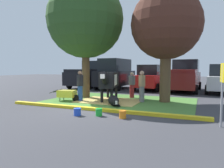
% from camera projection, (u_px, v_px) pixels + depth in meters
% --- Properties ---
extents(ground_plane, '(80.00, 80.00, 0.00)m').
position_uv_depth(ground_plane, '(91.00, 109.00, 8.97)').
color(ground_plane, '#38383D').
extents(grass_island, '(7.59, 5.18, 0.02)m').
position_uv_depth(grass_island, '(120.00, 101.00, 11.11)').
color(grass_island, '#477A33').
rests_on(grass_island, ground).
extents(curb_yellow, '(8.79, 0.24, 0.12)m').
position_uv_depth(curb_yellow, '(96.00, 109.00, 8.59)').
color(curb_yellow, yellow).
rests_on(curb_yellow, ground).
extents(hay_bedding, '(3.21, 2.41, 0.04)m').
position_uv_depth(hay_bedding, '(110.00, 101.00, 10.99)').
color(hay_bedding, tan).
rests_on(hay_bedding, ground).
extents(shade_tree_left, '(4.40, 4.40, 6.72)m').
position_uv_depth(shade_tree_left, '(85.00, 20.00, 11.98)').
color(shade_tree_left, brown).
rests_on(shade_tree_left, ground).
extents(shade_tree_right, '(3.56, 3.56, 5.74)m').
position_uv_depth(shade_tree_right, '(166.00, 25.00, 10.46)').
color(shade_tree_right, brown).
rests_on(shade_tree_right, ground).
extents(cow_holstein, '(1.25, 3.08, 1.58)m').
position_uv_depth(cow_holstein, '(109.00, 80.00, 11.02)').
color(cow_holstein, black).
rests_on(cow_holstein, ground).
extents(calf_lying, '(1.00, 1.27, 0.48)m').
position_uv_depth(calf_lying, '(114.00, 101.00, 9.73)').
color(calf_lying, black).
rests_on(calf_lying, ground).
extents(person_handler, '(0.34, 0.51, 1.61)m').
position_uv_depth(person_handler, '(80.00, 85.00, 10.97)').
color(person_handler, '#23478C').
rests_on(person_handler, ground).
extents(person_visitor_near, '(0.34, 0.52, 1.61)m').
position_uv_depth(person_visitor_near, '(142.00, 86.00, 10.63)').
color(person_visitor_near, slate).
rests_on(person_visitor_near, ground).
extents(person_visitor_far, '(0.46, 0.34, 1.52)m').
position_uv_depth(person_visitor_far, '(132.00, 84.00, 12.21)').
color(person_visitor_far, maroon).
rests_on(person_visitor_far, ground).
extents(wheelbarrow, '(1.62, 0.76, 0.63)m').
position_uv_depth(wheelbarrow, '(67.00, 94.00, 11.05)').
color(wheelbarrow, gold).
rests_on(wheelbarrow, ground).
extents(parking_sign, '(0.10, 0.44, 1.89)m').
position_uv_depth(parking_sign, '(222.00, 82.00, 6.10)').
color(parking_sign, '#99999E').
rests_on(parking_sign, ground).
extents(bucket_blue, '(0.29, 0.29, 0.28)m').
position_uv_depth(bucket_blue, '(77.00, 112.00, 7.69)').
color(bucket_blue, blue).
rests_on(bucket_blue, ground).
extents(bucket_green, '(0.27, 0.27, 0.28)m').
position_uv_depth(bucket_green, '(99.00, 112.00, 7.64)').
color(bucket_green, green).
rests_on(bucket_green, ground).
extents(bucket_orange, '(0.27, 0.27, 0.28)m').
position_uv_depth(bucket_orange, '(123.00, 114.00, 7.28)').
color(bucket_orange, orange).
rests_on(bucket_orange, ground).
extents(pickup_truck_black, '(2.41, 5.49, 2.42)m').
position_uv_depth(pickup_truck_black, '(91.00, 75.00, 19.10)').
color(pickup_truck_black, black).
rests_on(pickup_truck_black, ground).
extents(suv_black, '(2.29, 4.69, 2.52)m').
position_uv_depth(suv_black, '(115.00, 74.00, 17.62)').
color(suv_black, black).
rests_on(suv_black, ground).
extents(sedan_red, '(2.18, 4.48, 2.02)m').
position_uv_depth(sedan_red, '(150.00, 78.00, 16.86)').
color(sedan_red, red).
rests_on(sedan_red, ground).
extents(pickup_truck_maroon, '(2.41, 5.49, 2.42)m').
position_uv_depth(pickup_truck_maroon, '(184.00, 77.00, 15.92)').
color(pickup_truck_maroon, maroon).
rests_on(pickup_truck_maroon, ground).
extents(sedan_silver, '(2.18, 4.48, 2.02)m').
position_uv_depth(sedan_silver, '(222.00, 79.00, 14.61)').
color(sedan_silver, silver).
rests_on(sedan_silver, ground).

